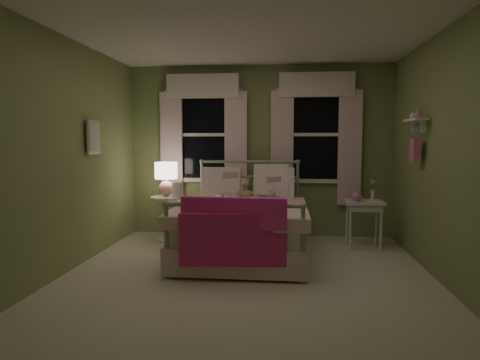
# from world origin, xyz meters

# --- Properties ---
(room_shell) EXTENTS (4.20, 4.20, 4.20)m
(room_shell) POSITION_xyz_m (0.00, 0.00, 1.30)
(room_shell) COLOR beige
(room_shell) RESTS_ON ground
(bed) EXTENTS (1.58, 2.04, 1.18)m
(bed) POSITION_xyz_m (-0.12, 0.85, 0.38)
(bed) COLOR white
(bed) RESTS_ON ground
(pink_throw) EXTENTS (1.10, 0.22, 0.71)m
(pink_throw) POSITION_xyz_m (-0.13, -0.17, 0.61)
(pink_throw) COLOR #FF31AB
(pink_throw) RESTS_ON bed
(child_left) EXTENTS (0.34, 0.29, 0.80)m
(child_left) POSITION_xyz_m (-0.41, 1.28, 0.97)
(child_left) COLOR #F7D1DD
(child_left) RESTS_ON bed
(child_right) EXTENTS (0.44, 0.40, 0.75)m
(child_right) POSITION_xyz_m (0.15, 1.28, 0.95)
(child_right) COLOR #F7D1DD
(child_right) RESTS_ON bed
(book_left) EXTENTS (0.22, 0.15, 0.26)m
(book_left) POSITION_xyz_m (-0.41, 1.03, 0.96)
(book_left) COLOR beige
(book_left) RESTS_ON child_left
(book_right) EXTENTS (0.20, 0.12, 0.26)m
(book_right) POSITION_xyz_m (0.15, 1.03, 0.92)
(book_right) COLOR beige
(book_right) RESTS_ON child_right
(teddy_bear) EXTENTS (0.22, 0.17, 0.29)m
(teddy_bear) POSITION_xyz_m (-0.13, 1.12, 0.79)
(teddy_bear) COLOR tan
(teddy_bear) RESTS_ON bed
(nightstand_left) EXTENTS (0.46, 0.46, 0.65)m
(nightstand_left) POSITION_xyz_m (-1.31, 1.56, 0.42)
(nightstand_left) COLOR white
(nightstand_left) RESTS_ON ground
(table_lamp) EXTENTS (0.32, 0.32, 0.49)m
(table_lamp) POSITION_xyz_m (-1.31, 1.56, 0.95)
(table_lamp) COLOR #FCA295
(table_lamp) RESTS_ON nightstand_left
(book_nightstand) EXTENTS (0.21, 0.26, 0.02)m
(book_nightstand) POSITION_xyz_m (-1.21, 1.48, 0.66)
(book_nightstand) COLOR beige
(book_nightstand) RESTS_ON nightstand_left
(nightstand_right) EXTENTS (0.50, 0.40, 0.64)m
(nightstand_right) POSITION_xyz_m (1.47, 1.42, 0.55)
(nightstand_right) COLOR white
(nightstand_right) RESTS_ON ground
(pink_toy) EXTENTS (0.14, 0.19, 0.14)m
(pink_toy) POSITION_xyz_m (1.37, 1.41, 0.71)
(pink_toy) COLOR pink
(pink_toy) RESTS_ON nightstand_right
(bud_vase) EXTENTS (0.06, 0.06, 0.28)m
(bud_vase) POSITION_xyz_m (1.59, 1.47, 0.79)
(bud_vase) COLOR white
(bud_vase) RESTS_ON nightstand_right
(window_left) EXTENTS (1.34, 0.13, 1.96)m
(window_left) POSITION_xyz_m (-0.85, 2.03, 1.62)
(window_left) COLOR black
(window_left) RESTS_ON room_shell
(window_right) EXTENTS (1.34, 0.13, 1.96)m
(window_right) POSITION_xyz_m (0.85, 2.03, 1.62)
(window_right) COLOR black
(window_right) RESTS_ON room_shell
(wall_shelf) EXTENTS (0.15, 0.50, 0.60)m
(wall_shelf) POSITION_xyz_m (1.90, 0.70, 1.52)
(wall_shelf) COLOR white
(wall_shelf) RESTS_ON room_shell
(framed_picture) EXTENTS (0.03, 0.32, 0.42)m
(framed_picture) POSITION_xyz_m (-1.95, 0.60, 1.50)
(framed_picture) COLOR beige
(framed_picture) RESTS_ON room_shell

